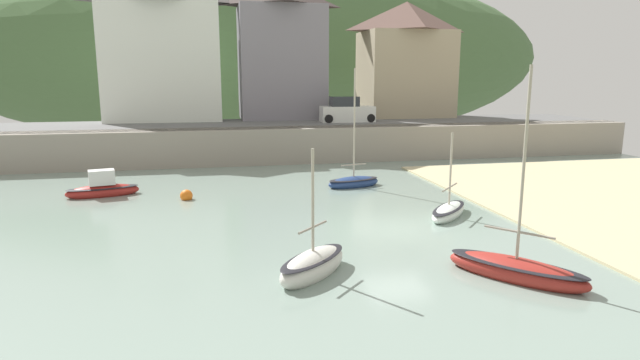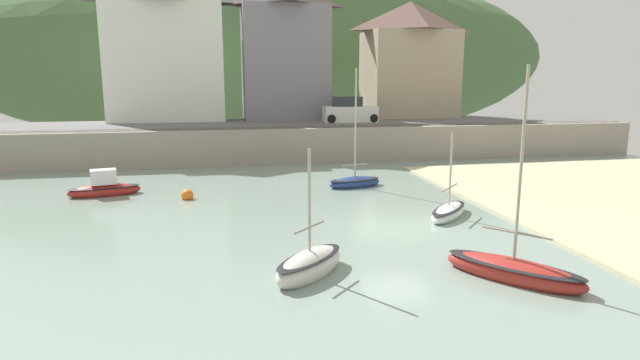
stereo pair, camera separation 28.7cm
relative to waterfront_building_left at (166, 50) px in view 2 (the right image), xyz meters
name	(u,v)px [view 2 (the right image)]	position (x,y,z in m)	size (l,w,h in m)	color
ground	(600,340)	(11.94, -34.76, -7.73)	(48.00, 41.00, 0.61)	gray
quay_seawall	(315,141)	(10.54, -7.70, -6.54)	(48.00, 9.40, 2.40)	gray
hillside_backdrop	(260,57)	(9.80, 30.00, 0.51)	(80.00, 44.00, 24.02)	#496B3E
waterfront_building_left	(166,50)	(0.00, 0.00, 0.00)	(9.11, 5.56, 10.85)	white
waterfront_building_centre	(284,50)	(9.41, 0.00, 0.10)	(7.16, 5.53, 11.03)	gray
waterfront_building_right	(409,59)	(20.20, 0.00, -0.57)	(7.64, 5.97, 9.67)	tan
dinghy_open_wooden	(513,270)	(12.20, -30.79, -7.61)	(3.57, 3.98, 6.38)	#A02A22
sailboat_blue_trim	(310,265)	(6.36, -29.33, -7.58)	(2.92, 3.01, 4.07)	silver
sailboat_far_left	(449,211)	(13.31, -23.90, -7.66)	(2.92, 3.06, 3.74)	white
fishing_boat_green	(104,188)	(-1.90, -16.72, -7.54)	(3.62, 1.86, 1.48)	#A22520
sailboat_nearest_shore	(355,182)	(10.98, -17.07, -7.62)	(3.22, 1.89, 6.45)	navy
parked_car_near_slipway	(350,111)	(13.83, -4.50, -4.69)	(4.14, 1.82, 1.95)	silver
mooring_buoy	(187,195)	(2.22, -18.38, -7.71)	(0.60, 0.60, 0.60)	orange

